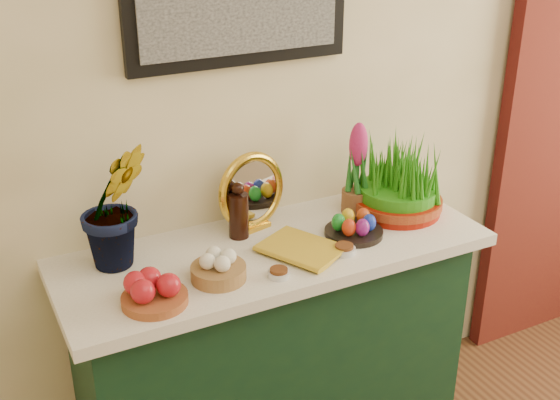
% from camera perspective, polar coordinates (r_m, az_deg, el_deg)
% --- Properties ---
extents(sideboard, '(1.30, 0.45, 0.85)m').
position_cam_1_polar(sideboard, '(2.53, -0.53, -12.99)').
color(sideboard, '#12321A').
rests_on(sideboard, ground).
extents(tablecloth, '(1.40, 0.55, 0.04)m').
position_cam_1_polar(tablecloth, '(2.28, -0.57, -4.10)').
color(tablecloth, white).
rests_on(tablecloth, sideboard).
extents(hyacinth_green, '(0.27, 0.24, 0.52)m').
position_cam_1_polar(hyacinth_green, '(2.11, -13.39, 1.11)').
color(hyacinth_green, '#226F24').
rests_on(hyacinth_green, tablecloth).
extents(apple_bowl, '(0.20, 0.20, 0.09)m').
position_cam_1_polar(apple_bowl, '(1.99, -10.20, -7.30)').
color(apple_bowl, '#974A24').
rests_on(apple_bowl, tablecloth).
extents(garlic_basket, '(0.18, 0.18, 0.09)m').
position_cam_1_polar(garlic_basket, '(2.08, -5.04, -5.51)').
color(garlic_basket, '#99673D').
rests_on(garlic_basket, tablecloth).
extents(vinegar_cruet, '(0.07, 0.07, 0.19)m').
position_cam_1_polar(vinegar_cruet, '(2.29, -3.39, -1.06)').
color(vinegar_cruet, black).
rests_on(vinegar_cruet, tablecloth).
extents(mirror, '(0.27, 0.12, 0.27)m').
position_cam_1_polar(mirror, '(2.33, -2.31, 0.64)').
color(mirror, gold).
rests_on(mirror, tablecloth).
extents(book, '(0.26, 0.29, 0.03)m').
position_cam_1_polar(book, '(2.15, 0.34, -4.89)').
color(book, gold).
rests_on(book, tablecloth).
extents(spice_dish_left, '(0.07, 0.07, 0.03)m').
position_cam_1_polar(spice_dish_left, '(2.09, -0.10, -5.95)').
color(spice_dish_left, silver).
rests_on(spice_dish_left, tablecloth).
extents(spice_dish_right, '(0.07, 0.07, 0.03)m').
position_cam_1_polar(spice_dish_right, '(2.23, 5.23, -4.01)').
color(spice_dish_right, silver).
rests_on(spice_dish_right, tablecloth).
extents(egg_plate, '(0.26, 0.26, 0.08)m').
position_cam_1_polar(egg_plate, '(2.33, 6.07, -2.21)').
color(egg_plate, black).
rests_on(egg_plate, tablecloth).
extents(hyacinth_pink, '(0.10, 0.10, 0.33)m').
position_cam_1_polar(hyacinth_pink, '(2.45, 6.28, 2.21)').
color(hyacinth_pink, brown).
rests_on(hyacinth_pink, tablecloth).
extents(wheatgrass_sabzeh, '(0.32, 0.32, 0.26)m').
position_cam_1_polar(wheatgrass_sabzeh, '(2.48, 9.61, 1.45)').
color(wheatgrass_sabzeh, '#961405').
rests_on(wheatgrass_sabzeh, tablecloth).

